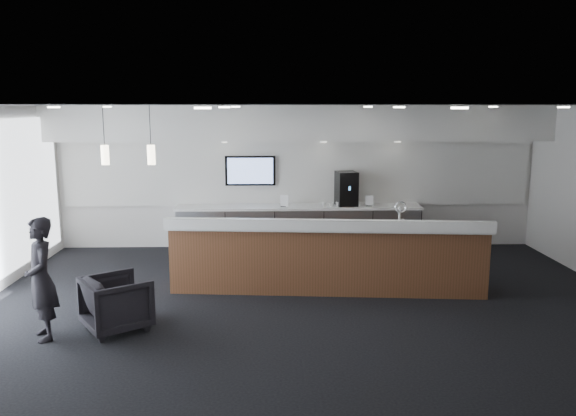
{
  "coord_description": "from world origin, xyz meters",
  "views": [
    {
      "loc": [
        -0.58,
        -7.79,
        2.99
      ],
      "look_at": [
        -0.29,
        1.3,
        1.33
      ],
      "focal_mm": 35.0,
      "sensor_mm": 36.0,
      "label": 1
    }
  ],
  "objects_px": {
    "service_counter": "(327,256)",
    "coffee_machine": "(346,189)",
    "armchair": "(117,303)",
    "lounge_guest": "(41,279)"
  },
  "relations": [
    {
      "from": "service_counter",
      "to": "coffee_machine",
      "type": "distance_m",
      "value": 2.79
    },
    {
      "from": "armchair",
      "to": "service_counter",
      "type": "bearing_deg",
      "value": -96.77
    },
    {
      "from": "service_counter",
      "to": "coffee_machine",
      "type": "height_order",
      "value": "coffee_machine"
    },
    {
      "from": "coffee_machine",
      "to": "lounge_guest",
      "type": "bearing_deg",
      "value": -143.68
    },
    {
      "from": "lounge_guest",
      "to": "armchair",
      "type": "bearing_deg",
      "value": 77.47
    },
    {
      "from": "lounge_guest",
      "to": "coffee_machine",
      "type": "bearing_deg",
      "value": 104.66
    },
    {
      "from": "coffee_machine",
      "to": "lounge_guest",
      "type": "distance_m",
      "value": 6.35
    },
    {
      "from": "coffee_machine",
      "to": "armchair",
      "type": "xyz_separation_m",
      "value": [
        -3.65,
        -4.16,
        -0.93
      ]
    },
    {
      "from": "armchair",
      "to": "lounge_guest",
      "type": "bearing_deg",
      "value": 73.06
    },
    {
      "from": "lounge_guest",
      "to": "service_counter",
      "type": "bearing_deg",
      "value": 85.49
    }
  ]
}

